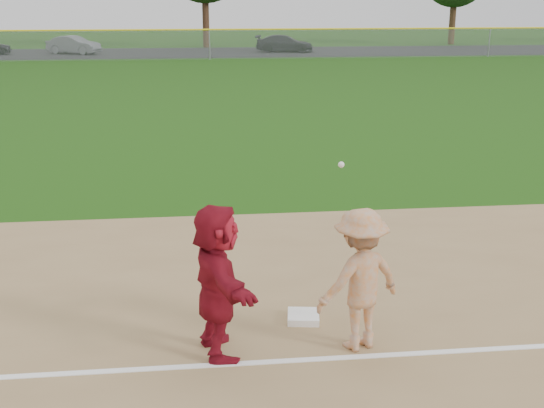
{
  "coord_description": "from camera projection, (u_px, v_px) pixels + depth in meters",
  "views": [
    {
      "loc": [
        -1.07,
        -8.02,
        4.24
      ],
      "look_at": [
        0.0,
        1.5,
        1.3
      ],
      "focal_mm": 45.0,
      "sensor_mm": 36.0,
      "label": 1
    }
  ],
  "objects": [
    {
      "name": "ground",
      "position": [
        285.0,
        331.0,
        8.98
      ],
      "size": [
        160.0,
        160.0,
        0.0
      ],
      "primitive_type": "plane",
      "color": "#1C480E",
      "rests_on": "ground"
    },
    {
      "name": "foul_line",
      "position": [
        293.0,
        361.0,
        8.21
      ],
      "size": [
        60.0,
        0.1,
        0.01
      ],
      "primitive_type": "cube",
      "color": "white",
      "rests_on": "infield_dirt"
    },
    {
      "name": "parking_asphalt",
      "position": [
        208.0,
        52.0,
        52.68
      ],
      "size": [
        120.0,
        10.0,
        0.01
      ],
      "primitive_type": "cube",
      "color": "black",
      "rests_on": "ground"
    },
    {
      "name": "first_base",
      "position": [
        303.0,
        317.0,
        9.23
      ],
      "size": [
        0.48,
        0.48,
        0.09
      ],
      "primitive_type": "cube",
      "rotation": [
        0.0,
        0.0,
        -0.15
      ],
      "color": "white",
      "rests_on": "infield_dirt"
    },
    {
      "name": "base_runner",
      "position": [
        217.0,
        281.0,
        8.13
      ],
      "size": [
        0.88,
        1.85,
        1.92
      ],
      "primitive_type": "imported",
      "rotation": [
        0.0,
        0.0,
        1.75
      ],
      "color": "maroon",
      "rests_on": "infield_dirt"
    },
    {
      "name": "car_mid",
      "position": [
        74.0,
        45.0,
        51.05
      ],
      "size": [
        4.25,
        2.92,
        1.33
      ],
      "primitive_type": "imported",
      "rotation": [
        0.0,
        0.0,
        1.15
      ],
      "color": "slate",
      "rests_on": "parking_asphalt"
    },
    {
      "name": "car_right",
      "position": [
        285.0,
        43.0,
        52.82
      ],
      "size": [
        4.73,
        2.71,
        1.29
      ],
      "primitive_type": "imported",
      "rotation": [
        0.0,
        0.0,
        1.36
      ],
      "color": "black",
      "rests_on": "parking_asphalt"
    },
    {
      "name": "first_base_play",
      "position": [
        360.0,
        280.0,
        8.31
      ],
      "size": [
        1.33,
        1.07,
        2.35
      ],
      "color": "#A6A6A8",
      "rests_on": "infield_dirt"
    },
    {
      "name": "outfield_fence",
      "position": [
        209.0,
        30.0,
        46.4
      ],
      "size": [
        110.0,
        0.12,
        110.0
      ],
      "color": "#999EA0",
      "rests_on": "ground"
    }
  ]
}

